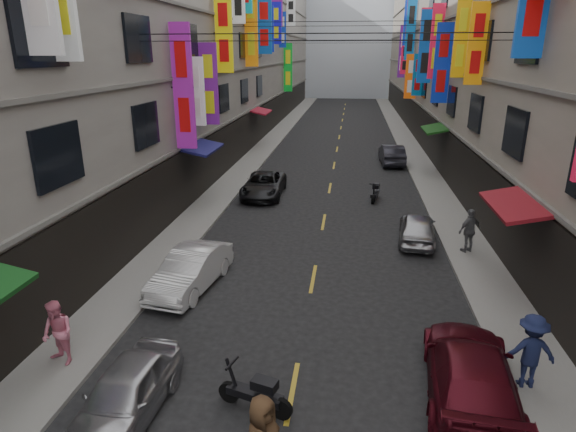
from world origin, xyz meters
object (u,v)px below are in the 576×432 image
(scooter_far_right, at_px, (375,193))
(car_right_mid, at_px, (417,228))
(scooter_crossing, at_px, (256,393))
(pedestrian_rfar, at_px, (470,230))
(car_left_mid, at_px, (191,270))
(car_right_near, at_px, (470,373))
(pedestrian_rnear, at_px, (530,351))
(car_left_near, at_px, (125,394))
(car_left_far, at_px, (264,185))
(pedestrian_lfar, at_px, (58,333))
(car_right_far, at_px, (392,154))

(scooter_far_right, xyz_separation_m, car_right_mid, (1.49, -5.75, 0.17))
(scooter_crossing, height_order, pedestrian_rfar, pedestrian_rfar)
(scooter_far_right, bearing_deg, car_left_mid, 70.19)
(car_right_near, bearing_deg, pedestrian_rnear, -153.08)
(scooter_crossing, xyz_separation_m, car_right_near, (4.72, 1.01, 0.24))
(car_left_mid, bearing_deg, car_right_near, -20.35)
(car_left_near, height_order, car_right_near, car_right_near)
(car_left_near, distance_m, pedestrian_rfar, 13.80)
(pedestrian_rnear, relative_size, pedestrian_rfar, 1.04)
(car_left_mid, distance_m, car_left_far, 11.14)
(scooter_crossing, distance_m, pedestrian_rnear, 6.34)
(car_left_near, distance_m, car_left_mid, 6.07)
(car_left_far, height_order, pedestrian_rfar, pedestrian_rfar)
(scooter_crossing, xyz_separation_m, scooter_far_right, (3.23, 16.50, 0.00))
(pedestrian_lfar, bearing_deg, car_right_mid, 69.14)
(scooter_far_right, distance_m, car_right_mid, 5.95)
(car_left_far, bearing_deg, pedestrian_rfar, -37.41)
(scooter_far_right, relative_size, pedestrian_rnear, 0.98)
(car_right_near, relative_size, car_right_mid, 1.30)
(pedestrian_lfar, bearing_deg, scooter_crossing, 14.22)
(scooter_crossing, distance_m, car_right_far, 26.08)
(car_right_far, bearing_deg, car_left_mid, 65.24)
(pedestrian_lfar, xyz_separation_m, pedestrian_rnear, (11.26, 0.64, 0.07))
(scooter_far_right, relative_size, pedestrian_rfar, 1.02)
(scooter_far_right, distance_m, car_left_mid, 12.81)
(car_left_mid, xyz_separation_m, car_right_near, (8.00, -4.46, 0.02))
(car_right_mid, bearing_deg, pedestrian_rnear, 104.79)
(car_right_mid, bearing_deg, pedestrian_lfar, 51.13)
(car_left_mid, bearing_deg, scooter_far_right, 68.27)
(scooter_far_right, relative_size, car_right_near, 0.38)
(car_right_far, bearing_deg, scooter_far_right, 77.58)
(car_left_far, relative_size, pedestrian_lfar, 2.67)
(scooter_crossing, distance_m, car_left_near, 2.79)
(scooter_far_right, height_order, pedestrian_lfar, pedestrian_lfar)
(car_right_near, bearing_deg, scooter_far_right, -78.35)
(scooter_crossing, bearing_deg, car_right_near, -60.92)
(car_right_mid, relative_size, pedestrian_rfar, 2.07)
(car_right_near, distance_m, pedestrian_rfar, 8.83)
(car_right_far, relative_size, pedestrian_lfar, 2.51)
(car_right_mid, bearing_deg, car_right_far, -83.85)
(pedestrian_lfar, bearing_deg, car_right_near, 24.80)
(car_left_mid, height_order, car_right_far, car_right_far)
(car_right_far, xyz_separation_m, pedestrian_rfar, (1.82, -16.00, 0.29))
(pedestrian_rfar, bearing_deg, pedestrian_lfar, 5.98)
(pedestrian_lfar, bearing_deg, car_left_mid, 92.00)
(scooter_crossing, bearing_deg, car_left_far, 26.66)
(car_left_near, distance_m, car_right_mid, 13.56)
(scooter_crossing, xyz_separation_m, car_right_mid, (4.72, 10.75, 0.17))
(scooter_crossing, relative_size, car_right_near, 0.37)
(scooter_far_right, bearing_deg, car_left_near, 81.50)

